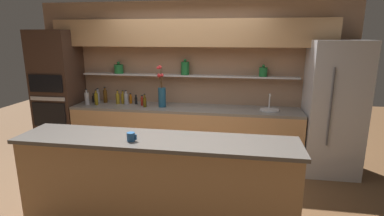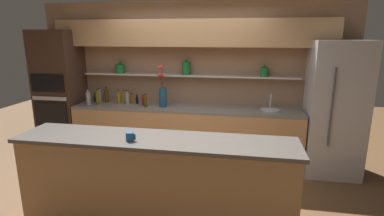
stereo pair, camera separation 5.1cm
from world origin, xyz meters
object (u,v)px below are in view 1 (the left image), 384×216
(bottle_oil_8, at_px, (123,98))
(bottle_spirit_11, at_px, (87,98))
(bottle_sauce_7, at_px, (142,101))
(bottle_spirit_9, at_px, (105,96))
(bottle_sauce_5, at_px, (136,100))
(bottle_oil_4, at_px, (118,98))
(refrigerator, at_px, (333,109))
(sink_fixture, at_px, (270,109))
(bottle_oil_6, at_px, (145,102))
(coffee_mug, at_px, (131,137))
(bottle_sauce_0, at_px, (131,99))
(bottle_oil_3, at_px, (96,98))
(flower_vase, at_px, (162,94))
(bottle_spirit_1, at_px, (126,99))
(bottle_spirit_10, at_px, (98,96))
(oven_tower, at_px, (59,94))
(bottle_sauce_2, at_px, (94,99))

(bottle_oil_8, height_order, bottle_spirit_11, bottle_spirit_11)
(bottle_sauce_7, xyz_separation_m, bottle_spirit_11, (-0.93, -0.10, 0.04))
(bottle_sauce_7, relative_size, bottle_spirit_9, 0.64)
(bottle_sauce_5, bearing_deg, bottle_oil_4, -174.60)
(refrigerator, relative_size, sink_fixture, 6.74)
(bottle_oil_6, bearing_deg, coffee_mug, -75.86)
(bottle_sauce_0, relative_size, bottle_oil_3, 0.68)
(flower_vase, distance_m, bottle_oil_3, 1.13)
(bottle_sauce_0, bearing_deg, flower_vase, -14.75)
(flower_vase, relative_size, bottle_oil_3, 2.59)
(bottle_spirit_1, xyz_separation_m, bottle_sauce_5, (0.15, 0.05, -0.03))
(bottle_sauce_5, bearing_deg, bottle_spirit_10, 176.81)
(bottle_oil_6, xyz_separation_m, bottle_spirit_11, (-1.01, 0.00, 0.02))
(oven_tower, height_order, flower_vase, oven_tower)
(bottle_oil_4, distance_m, bottle_spirit_11, 0.51)
(bottle_spirit_1, xyz_separation_m, coffee_mug, (0.83, -1.97, 0.04))
(flower_vase, bearing_deg, bottle_spirit_1, 173.78)
(bottle_sauce_5, bearing_deg, bottle_spirit_1, -160.85)
(sink_fixture, distance_m, bottle_sauce_7, 2.06)
(refrigerator, relative_size, bottle_spirit_9, 7.29)
(oven_tower, distance_m, bottle_oil_8, 1.13)
(bottle_sauce_5, height_order, bottle_spirit_9, bottle_spirit_9)
(bottle_oil_3, xyz_separation_m, bottle_oil_4, (0.32, 0.13, -0.01))
(sink_fixture, height_order, bottle_spirit_9, bottle_spirit_9)
(bottle_sauce_0, height_order, coffee_mug, coffee_mug)
(oven_tower, height_order, bottle_spirit_10, oven_tower)
(bottle_sauce_0, bearing_deg, bottle_sauce_5, -17.17)
(bottle_oil_3, bearing_deg, bottle_spirit_1, 12.72)
(flower_vase, relative_size, bottle_sauce_2, 4.15)
(refrigerator, distance_m, bottle_sauce_0, 3.22)
(bottle_spirit_9, xyz_separation_m, bottle_spirit_11, (-0.23, -0.20, -0.01))
(bottle_oil_6, relative_size, bottle_spirit_11, 0.83)
(flower_vase, relative_size, bottle_oil_8, 2.93)
(coffee_mug, bearing_deg, bottle_sauce_2, 125.56)
(oven_tower, xyz_separation_m, bottle_sauce_2, (0.59, 0.10, -0.09))
(bottle_oil_3, distance_m, bottle_spirit_10, 0.21)
(oven_tower, xyz_separation_m, bottle_spirit_10, (0.65, 0.14, -0.05))
(refrigerator, height_order, bottle_oil_6, refrigerator)
(oven_tower, relative_size, bottle_oil_4, 9.02)
(oven_tower, height_order, bottle_sauce_0, oven_tower)
(bottle_spirit_9, bearing_deg, coffee_mug, -58.72)
(bottle_sauce_2, distance_m, bottle_spirit_10, 0.08)
(refrigerator, height_order, flower_vase, refrigerator)
(oven_tower, xyz_separation_m, bottle_spirit_11, (0.56, -0.08, -0.04))
(oven_tower, bearing_deg, bottle_sauce_7, 0.59)
(bottle_sauce_2, bearing_deg, bottle_spirit_9, 5.29)
(bottle_spirit_1, relative_size, bottle_spirit_9, 0.89)
(bottle_sauce_2, distance_m, coffee_mug, 2.49)
(bottle_spirit_10, relative_size, coffee_mug, 2.38)
(bottle_oil_4, xyz_separation_m, coffee_mug, (0.99, -1.99, 0.05))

